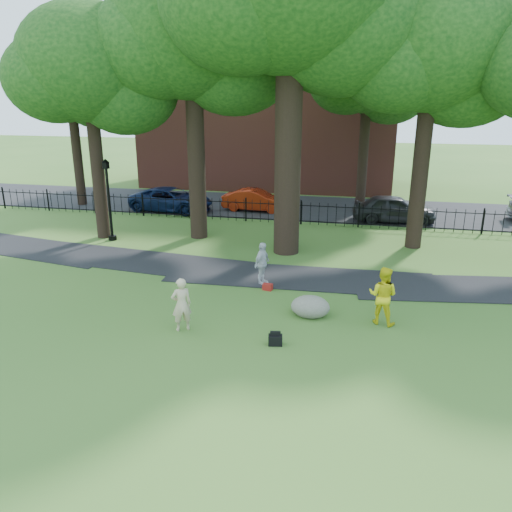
% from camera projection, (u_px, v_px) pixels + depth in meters
% --- Properties ---
extents(ground, '(120.00, 120.00, 0.00)m').
position_uv_depth(ground, '(251.00, 319.00, 15.40)').
color(ground, '#345E21').
rests_on(ground, ground).
extents(footpath, '(36.07, 3.85, 0.03)m').
position_uv_depth(footpath, '(299.00, 278.00, 18.82)').
color(footpath, black).
rests_on(footpath, ground).
extents(street, '(80.00, 7.00, 0.02)m').
position_uv_depth(street, '(309.00, 208.00, 30.26)').
color(street, black).
rests_on(street, ground).
extents(iron_fence, '(44.00, 0.04, 1.20)m').
position_uv_depth(iron_fence, '(301.00, 213.00, 26.36)').
color(iron_fence, black).
rests_on(iron_fence, ground).
extents(brick_building, '(18.00, 8.00, 12.00)m').
position_uv_depth(brick_building, '(270.00, 102.00, 36.62)').
color(brick_building, brown).
rests_on(brick_building, ground).
extents(tree_row, '(26.82, 7.96, 12.42)m').
position_uv_depth(tree_row, '(307.00, 55.00, 20.56)').
color(tree_row, black).
rests_on(tree_row, ground).
extents(woman, '(0.71, 0.65, 1.62)m').
position_uv_depth(woman, '(181.00, 304.00, 14.46)').
color(woman, '#CDB48D').
rests_on(woman, ground).
extents(man, '(1.03, 0.90, 1.79)m').
position_uv_depth(man, '(383.00, 296.00, 14.89)').
color(man, yellow).
rests_on(man, ground).
extents(pedestrian, '(0.66, 1.00, 1.57)m').
position_uv_depth(pedestrian, '(262.00, 264.00, 17.99)').
color(pedestrian, silver).
rests_on(pedestrian, ground).
extents(boulder, '(1.44, 1.25, 0.71)m').
position_uv_depth(boulder, '(310.00, 305.00, 15.55)').
color(boulder, slate).
rests_on(boulder, ground).
extents(lamppost, '(0.38, 0.38, 3.83)m').
position_uv_depth(lamppost, '(109.00, 201.00, 23.11)').
color(lamppost, black).
rests_on(lamppost, ground).
extents(backpack, '(0.42, 0.30, 0.29)m').
position_uv_depth(backpack, '(275.00, 340.00, 13.80)').
color(backpack, black).
rests_on(backpack, ground).
extents(red_bag, '(0.37, 0.27, 0.23)m').
position_uv_depth(red_bag, '(268.00, 287.00, 17.65)').
color(red_bag, maroon).
rests_on(red_bag, ground).
extents(red_sedan, '(3.94, 1.55, 1.28)m').
position_uv_depth(red_sedan, '(256.00, 200.00, 29.35)').
color(red_sedan, maroon).
rests_on(red_sedan, ground).
extents(navy_van, '(5.11, 2.77, 1.36)m').
position_uv_depth(navy_van, '(171.00, 200.00, 29.31)').
color(navy_van, '#0B183B').
rests_on(navy_van, ground).
extents(grey_car, '(4.39, 1.89, 1.48)m').
position_uv_depth(grey_car, '(394.00, 209.00, 26.73)').
color(grey_car, black).
rests_on(grey_car, ground).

